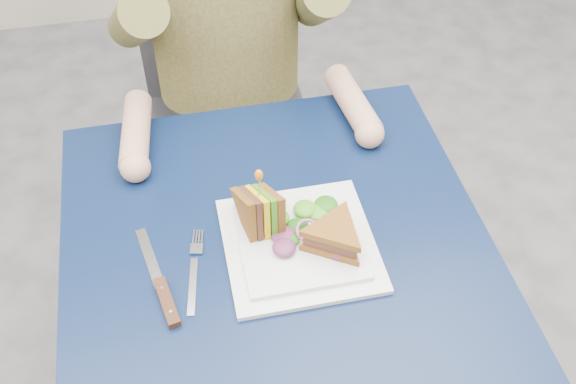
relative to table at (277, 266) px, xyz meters
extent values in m
cube|color=black|center=(0.00, 0.00, 0.06)|extent=(0.75, 0.75, 0.03)
cylinder|color=#595B5E|center=(-0.32, 0.32, -0.30)|extent=(0.04, 0.04, 0.70)
cylinder|color=#595B5E|center=(0.32, 0.32, -0.30)|extent=(0.04, 0.04, 0.70)
cube|color=#47474C|center=(0.00, 0.62, -0.20)|extent=(0.42, 0.40, 0.04)
cube|color=#47474C|center=(0.00, 0.80, 0.05)|extent=(0.42, 0.03, 0.46)
cylinder|color=#47474C|center=(-0.18, 0.45, -0.44)|extent=(0.02, 0.02, 0.43)
cylinder|color=#47474C|center=(0.18, 0.45, -0.44)|extent=(0.02, 0.02, 0.43)
cylinder|color=#47474C|center=(-0.18, 0.79, -0.44)|extent=(0.02, 0.02, 0.43)
cylinder|color=#47474C|center=(0.18, 0.79, -0.44)|extent=(0.02, 0.02, 0.43)
cylinder|color=brown|center=(-0.20, 0.51, 0.23)|extent=(0.15, 0.39, 0.31)
cylinder|color=tan|center=(-0.23, 0.31, 0.11)|extent=(0.08, 0.20, 0.06)
sphere|color=tan|center=(-0.23, 0.21, 0.11)|extent=(0.06, 0.06, 0.06)
cylinder|color=brown|center=(0.20, 0.51, 0.23)|extent=(0.15, 0.39, 0.31)
cylinder|color=tan|center=(0.23, 0.31, 0.11)|extent=(0.08, 0.20, 0.06)
sphere|color=tan|center=(0.23, 0.21, 0.11)|extent=(0.06, 0.06, 0.06)
cube|color=white|center=(0.04, -0.03, 0.08)|extent=(0.26, 0.26, 0.01)
cube|color=white|center=(0.04, -0.03, 0.09)|extent=(0.21, 0.21, 0.01)
cube|color=silver|center=(-0.16, -0.07, 0.08)|extent=(0.03, 0.12, 0.00)
cube|color=silver|center=(-0.14, 0.00, 0.08)|extent=(0.03, 0.03, 0.00)
cube|color=silver|center=(-0.14, 0.03, 0.08)|extent=(0.01, 0.03, 0.00)
cube|color=silver|center=(-0.14, 0.03, 0.08)|extent=(0.01, 0.03, 0.00)
cube|color=silver|center=(-0.13, 0.03, 0.08)|extent=(0.01, 0.03, 0.00)
cube|color=silver|center=(-0.13, 0.03, 0.08)|extent=(0.01, 0.03, 0.00)
cube|color=silver|center=(-0.22, 0.00, 0.08)|extent=(0.04, 0.14, 0.00)
cube|color=black|center=(-0.20, -0.10, 0.09)|extent=(0.04, 0.10, 0.01)
cylinder|color=silver|center=(-0.21, -0.07, 0.09)|extent=(0.01, 0.01, 0.00)
cylinder|color=silver|center=(-0.19, -0.12, 0.09)|extent=(0.01, 0.01, 0.00)
cylinder|color=tan|center=(-0.02, 0.02, 0.20)|extent=(0.01, 0.01, 0.06)
ellipsoid|color=orange|center=(-0.02, 0.02, 0.23)|extent=(0.01, 0.01, 0.02)
torus|color=#9E4C7A|center=(0.05, -0.02, 0.11)|extent=(0.04, 0.04, 0.02)
camera|label=1|loc=(-0.14, -0.75, 1.00)|focal=42.00mm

